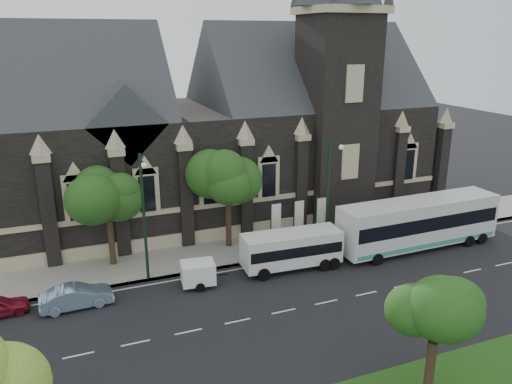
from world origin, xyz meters
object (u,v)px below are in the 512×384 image
banner_flag_center (297,217)px  tree_park_east (437,309)px  sedan (76,297)px  shuttle_bus (292,248)px  box_trailer (198,273)px  tree_walk_right (229,176)px  tour_coach (419,222)px  banner_flag_left (274,220)px  banner_flag_right (319,214)px  street_lamp_near (329,188)px  street_lamp_mid (144,211)px  tree_walk_left (109,190)px

banner_flag_center → tree_park_east: bearing=-96.6°
banner_flag_center → sedan: size_ratio=0.91×
shuttle_bus → box_trailer: bearing=-176.4°
sedan → box_trailer: bearing=-93.6°
tree_walk_right → banner_flag_center: tree_walk_right is taller
box_trailer → tour_coach: bearing=5.9°
box_trailer → shuttle_bus: bearing=7.4°
banner_flag_left → banner_flag_right: size_ratio=1.00×
banner_flag_center → tour_coach: banner_flag_center is taller
sedan → banner_flag_right: bearing=-81.6°
shuttle_bus → street_lamp_near: bearing=28.2°
tour_coach → banner_flag_right: bearing=147.2°
street_lamp_near → banner_flag_right: (0.29, 1.91, -2.73)m
street_lamp_mid → banner_flag_left: bearing=10.5°
tree_park_east → tree_walk_left: 23.36m
tree_park_east → banner_flag_right: bearing=77.4°
tour_coach → box_trailer: tour_coach is taller
tree_walk_left → tour_coach: (22.73, -5.81, -3.58)m
banner_flag_center → street_lamp_near: bearing=-48.1°
box_trailer → tree_park_east: bearing=-57.0°
banner_flag_center → box_trailer: bearing=-157.4°
tree_walk_left → banner_flag_center: bearing=-6.9°
street_lamp_mid → banner_flag_right: bearing=7.6°
tree_walk_left → banner_flag_left: (12.08, -1.70, -3.35)m
tour_coach → shuttle_bus: bearing=177.2°
tree_walk_left → sedan: tree_walk_left is taller
tree_walk_right → banner_flag_center: bearing=-18.6°
tree_walk_right → shuttle_bus: tree_walk_right is taller
tree_park_east → tree_walk_right: (-2.96, 20.04, 1.20)m
banner_flag_left → sedan: banner_flag_left is taller
tree_walk_left → banner_flag_right: (16.08, -1.70, -3.35)m
tree_walk_right → street_lamp_near: street_lamp_near is taller
sedan → street_lamp_mid: bearing=-71.6°
tree_park_east → tour_coach: 17.99m
tree_park_east → box_trailer: 16.54m
street_lamp_mid → banner_flag_center: bearing=8.8°
tree_walk_right → tree_walk_left: tree_walk_right is taller
tree_walk_right → sedan: bearing=-155.5°
street_lamp_near → banner_flag_center: 3.74m
banner_flag_left → banner_flag_center: (2.00, 0.00, 0.00)m
tree_walk_left → tree_park_east: bearing=-59.1°
box_trailer → street_lamp_mid: bearing=153.4°
banner_flag_left → box_trailer: 8.37m
tree_walk_left → banner_flag_left: bearing=-8.0°
tree_walk_left → banner_flag_right: bearing=-6.0°
street_lamp_near → banner_flag_right: size_ratio=2.25×
tree_walk_right → street_lamp_near: size_ratio=0.87×
banner_flag_center → tour_coach: 9.57m
tree_park_east → box_trailer: bearing=116.4°
tree_park_east → box_trailer: tree_park_east is taller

